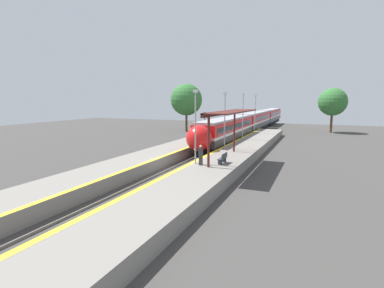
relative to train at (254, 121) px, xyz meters
name	(u,v)px	position (x,y,z in m)	size (l,w,h in m)	color
ground_plane	(175,171)	(0.00, -35.46, -2.22)	(120.00, 120.00, 0.00)	#423F3D
rail_left	(168,170)	(-0.72, -35.46, -2.15)	(0.08, 90.00, 0.15)	slate
rail_right	(182,171)	(0.72, -35.46, -2.15)	(0.08, 90.00, 0.15)	slate
train	(254,121)	(0.00, 0.00, 0.00)	(2.88, 62.22, 3.88)	black
platform_right	(214,170)	(3.71, -35.46, -1.70)	(4.15, 64.00, 1.05)	gray
platform_left	(140,162)	(-3.65, -35.46, -1.70)	(4.03, 64.00, 1.05)	gray
platform_bench	(223,158)	(4.37, -35.16, -0.71)	(0.44, 1.53, 0.89)	#2D333D
person_waiting	(201,155)	(2.86, -36.49, -0.31)	(0.36, 0.22, 1.68)	#333338
railway_signal	(205,127)	(-2.00, -22.58, 0.66)	(0.28, 0.28, 4.75)	#59595E
lamppost_near	(195,122)	(2.22, -36.11, 2.30)	(0.36, 0.20, 6.16)	#9E9EA3
lamppost_mid	(225,117)	(2.22, -27.70, 2.30)	(0.36, 0.20, 6.16)	#9E9EA3
lamppost_far	(243,114)	(2.22, -19.29, 2.30)	(0.36, 0.20, 6.16)	#9E9EA3
lamppost_farthest	(255,111)	(2.22, -10.88, 2.30)	(0.36, 0.20, 6.16)	#9E9EA3
station_canopy	(230,114)	(4.26, -33.02, 2.88)	(2.02, 10.83, 4.37)	#511E19
background_tree_left	(186,100)	(-13.22, -3.17, 4.12)	(6.40, 6.40, 9.55)	brown
background_tree_right	(333,102)	(13.96, 4.86, 3.70)	(5.34, 5.34, 8.61)	brown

